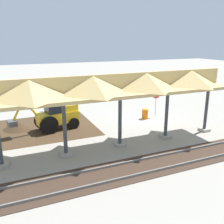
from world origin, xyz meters
TOP-DOWN VIEW (x-y plane):
  - ground_plane at (0.00, 0.00)m, footprint 120.00×120.00m
  - dirt_work_zone at (9.59, -0.84)m, footprint 9.01×7.00m
  - platform_canopy at (6.78, 4.88)m, footprint 19.61×3.20m
  - rail_tracks at (0.00, 8.09)m, footprint 60.00×2.58m
  - stop_sign at (-1.00, 0.02)m, footprint 0.74×0.24m
  - backhoe at (8.24, -0.14)m, footprint 5.45×2.19m
  - dirt_mound at (11.10, -1.51)m, footprint 4.60×4.60m
  - traffic_barrel at (0.25, 0.25)m, footprint 0.56×0.56m

SIDE VIEW (x-z plane):
  - ground_plane at x=0.00m, z-range 0.00..0.00m
  - dirt_mound at x=11.10m, z-range -0.73..0.73m
  - dirt_work_zone at x=9.59m, z-range 0.00..0.01m
  - rail_tracks at x=0.00m, z-range -0.05..0.10m
  - traffic_barrel at x=0.25m, z-range 0.00..0.90m
  - backhoe at x=8.24m, z-range -0.15..2.67m
  - stop_sign at x=-1.00m, z-range 0.56..3.05m
  - platform_canopy at x=6.78m, z-range 1.72..6.62m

